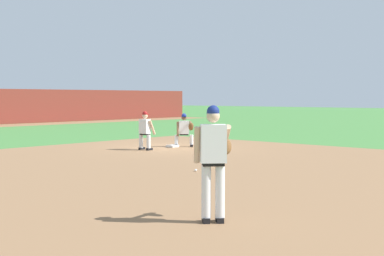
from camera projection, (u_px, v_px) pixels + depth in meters
The scene contains 7 objects.
ground_plane at pixel (172, 147), 21.23m from camera, with size 160.00×160.00×0.00m, color #47843D.
infield_dirt_patch at pixel (184, 169), 14.83m from camera, with size 18.00×18.00×0.01m, color #936B47.
first_base_bag at pixel (172, 146), 21.22m from camera, with size 0.38×0.38×0.09m, color white.
baseball at pixel (196, 170), 14.23m from camera, with size 0.07×0.07×0.07m, color white.
pitcher at pixel (214, 156), 8.42m from camera, with size 0.85×0.55×1.86m.
first_baseman at pixel (185, 129), 21.25m from camera, with size 0.73×1.08×1.34m.
baserunner at pixel (145, 129), 20.02m from camera, with size 0.44×0.60×1.46m.
Camera 1 is at (-15.23, -14.69, 1.99)m, focal length 50.00 mm.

